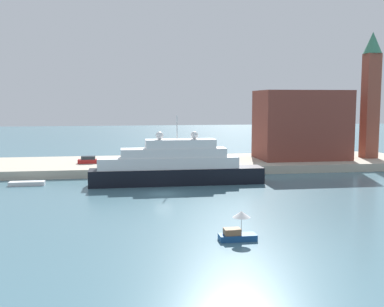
% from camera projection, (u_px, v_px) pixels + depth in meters
% --- Properties ---
extents(ground, '(400.00, 400.00, 0.00)m').
position_uv_depth(ground, '(164.00, 194.00, 69.38)').
color(ground, slate).
extents(quay_dock, '(110.00, 21.73, 1.56)m').
position_uv_depth(quay_dock, '(152.00, 165.00, 95.69)').
color(quay_dock, '#B7AD99').
rests_on(quay_dock, ground).
extents(large_yacht, '(28.85, 4.37, 11.47)m').
position_uv_depth(large_yacht, '(175.00, 166.00, 77.29)').
color(large_yacht, black).
rests_on(large_yacht, ground).
extents(small_motorboat, '(3.72, 1.78, 2.95)m').
position_uv_depth(small_motorboat, '(238.00, 229.00, 46.19)').
color(small_motorboat, navy).
rests_on(small_motorboat, ground).
extents(work_barge, '(5.65, 1.73, 0.65)m').
position_uv_depth(work_barge, '(27.00, 183.00, 76.54)').
color(work_barge, silver).
rests_on(work_barge, ground).
extents(harbor_building, '(18.50, 11.42, 14.46)m').
position_uv_depth(harbor_building, '(301.00, 125.00, 99.00)').
color(harbor_building, brown).
rests_on(harbor_building, quay_dock).
extents(bell_tower, '(3.88, 3.88, 26.79)m').
position_uv_depth(bell_tower, '(371.00, 90.00, 99.66)').
color(bell_tower, brown).
rests_on(bell_tower, quay_dock).
extents(parked_car, '(4.49, 1.81, 1.43)m').
position_uv_depth(parked_car, '(89.00, 160.00, 92.09)').
color(parked_car, '#B21E1E').
rests_on(parked_car, quay_dock).
extents(person_figure, '(0.36, 0.36, 1.65)m').
position_uv_depth(person_figure, '(116.00, 161.00, 89.17)').
color(person_figure, '#334C8C').
rests_on(person_figure, quay_dock).
extents(mooring_bollard, '(0.55, 0.55, 0.65)m').
position_uv_depth(mooring_bollard, '(146.00, 166.00, 85.85)').
color(mooring_bollard, black).
rests_on(mooring_bollard, quay_dock).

